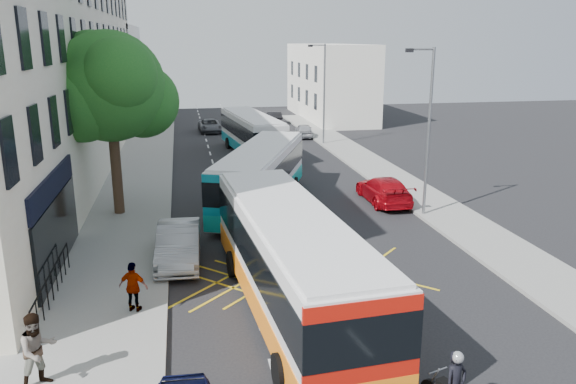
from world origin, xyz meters
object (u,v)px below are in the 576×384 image
bus_far (252,134)px  pedestrian_near (38,350)px  red_hatchback (384,190)px  bus_near (291,261)px  distant_car_silver (304,130)px  pedestrian_far (134,287)px  street_tree (109,88)px  parked_car_silver (179,244)px  lamp_far (323,89)px  distant_car_dark (274,118)px  lamp_near (427,124)px  bus_mid (261,176)px  distant_car_grey (210,126)px

bus_far → pedestrian_near: (-8.94, -28.66, -0.48)m
red_hatchback → bus_near: bearing=58.0°
distant_car_silver → pedestrian_far: bearing=75.3°
street_tree → parked_car_silver: size_ratio=1.90×
street_tree → lamp_far: street_tree is taller
lamp_far → distant_car_dark: lamp_far is taller
parked_car_silver → pedestrian_far: pedestrian_far is taller
distant_car_silver → distant_car_dark: 9.03m
lamp_near → pedestrian_near: 19.46m
parked_car_silver → pedestrian_near: pedestrian_near is taller
bus_mid → bus_near: bearing=-72.2°
red_hatchback → distant_car_dark: bearing=-87.5°
bus_near → bus_far: (2.03, 25.70, -0.15)m
bus_far → distant_car_silver: size_ratio=3.08×
lamp_far → parked_car_silver: lamp_far is taller
street_tree → bus_far: bearing=59.0°
bus_mid → parked_car_silver: bearing=-99.9°
street_tree → distant_car_dark: (12.77, 29.93, -5.67)m
lamp_far → distant_car_silver: 5.67m
lamp_far → red_hatchback: size_ratio=1.65×
lamp_far → street_tree: bearing=-130.8°
bus_near → distant_car_silver: (7.60, 32.62, -1.15)m
bus_mid → red_hatchback: 6.66m
parked_car_silver → distant_car_silver: 29.83m
bus_mid → bus_far: bearing=106.1°
street_tree → lamp_far: (14.71, 17.03, -1.68)m
bus_mid → distant_car_grey: bus_mid is taller
bus_near → bus_mid: bus_near is taller
parked_car_silver → pedestrian_far: bearing=-105.8°
bus_near → pedestrian_near: bus_near is taller
bus_far → distant_car_grey: size_ratio=2.58×
lamp_far → pedestrian_far: 31.13m
red_hatchback → distant_car_silver: (0.27, 21.21, -0.09)m
lamp_far → pedestrian_near: size_ratio=4.11×
red_hatchback → distant_car_dark: (-0.97, 30.15, -0.08)m
bus_mid → distant_car_silver: bus_mid is taller
bus_mid → pedestrian_near: bus_mid is taller
bus_near → pedestrian_near: bearing=-161.0°
lamp_far → pedestrian_near: bearing=-115.7°
bus_far → distant_car_silver: (5.56, 6.92, -0.99)m
distant_car_dark → street_tree: bearing=67.9°
red_hatchback → pedestrian_near: size_ratio=2.49×
bus_mid → red_hatchback: bearing=16.8°
distant_car_grey → distant_car_dark: 8.14m
street_tree → distant_car_dark: size_ratio=2.33×
parked_car_silver → distant_car_dark: bearing=77.5°
red_hatchback → street_tree: bearing=-0.3°
street_tree → lamp_near: bearing=-11.4°
lamp_near → distant_car_dark: size_ratio=2.12×
bus_mid → distant_car_grey: bearing=114.2°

